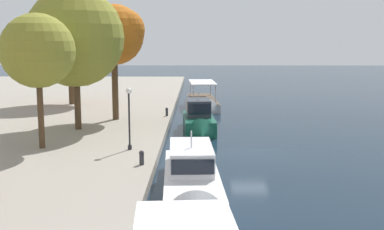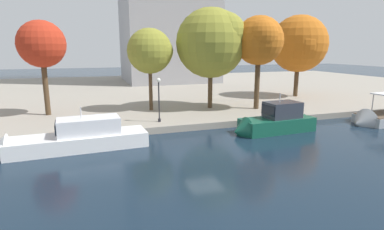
{
  "view_description": "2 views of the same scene",
  "coord_description": "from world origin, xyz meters",
  "px_view_note": "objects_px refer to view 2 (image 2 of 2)",
  "views": [
    {
      "loc": [
        -32.68,
        3.65,
        7.94
      ],
      "look_at": [
        1.3,
        4.03,
        2.51
      ],
      "focal_mm": 45.08,
      "sensor_mm": 36.0,
      "label": 1
    },
    {
      "loc": [
        -7.74,
        -20.01,
        7.38
      ],
      "look_at": [
        0.1,
        3.17,
        2.17
      ],
      "focal_mm": 29.21,
      "sensor_mm": 36.0,
      "label": 2
    }
  ],
  "objects_px": {
    "tree_2": "(299,44)",
    "mooring_bollard_1": "(295,111)",
    "mooring_bollard_2": "(119,123)",
    "tree_3": "(258,40)",
    "motor_yacht_1": "(71,142)",
    "lamp_post": "(159,95)",
    "tree_1": "(213,41)",
    "motor_yacht_2": "(273,124)",
    "tree_4": "(152,52)",
    "tree_0": "(43,44)"
  },
  "relations": [
    {
      "from": "mooring_bollard_1",
      "to": "lamp_post",
      "type": "distance_m",
      "value": 14.19
    },
    {
      "from": "tree_2",
      "to": "mooring_bollard_1",
      "type": "bearing_deg",
      "value": -126.95
    },
    {
      "from": "motor_yacht_2",
      "to": "tree_2",
      "type": "relative_size",
      "value": 0.7
    },
    {
      "from": "mooring_bollard_2",
      "to": "motor_yacht_2",
      "type": "bearing_deg",
      "value": -14.44
    },
    {
      "from": "tree_1",
      "to": "tree_2",
      "type": "relative_size",
      "value": 0.99
    },
    {
      "from": "motor_yacht_1",
      "to": "tree_0",
      "type": "xyz_separation_m",
      "value": [
        -2.47,
        10.97,
        7.21
      ]
    },
    {
      "from": "tree_4",
      "to": "motor_yacht_2",
      "type": "bearing_deg",
      "value": -50.69
    },
    {
      "from": "tree_0",
      "to": "tree_4",
      "type": "bearing_deg",
      "value": -4.47
    },
    {
      "from": "tree_3",
      "to": "tree_2",
      "type": "bearing_deg",
      "value": 32.58
    },
    {
      "from": "motor_yacht_1",
      "to": "motor_yacht_2",
      "type": "height_order",
      "value": "motor_yacht_2"
    },
    {
      "from": "tree_0",
      "to": "tree_3",
      "type": "xyz_separation_m",
      "value": [
        22.01,
        -3.91,
        0.48
      ]
    },
    {
      "from": "mooring_bollard_1",
      "to": "tree_4",
      "type": "bearing_deg",
      "value": 150.51
    },
    {
      "from": "mooring_bollard_1",
      "to": "tree_2",
      "type": "distance_m",
      "value": 15.49
    },
    {
      "from": "mooring_bollard_1",
      "to": "tree_4",
      "type": "xyz_separation_m",
      "value": [
        -13.24,
        7.49,
        5.99
      ]
    },
    {
      "from": "tree_2",
      "to": "tree_4",
      "type": "xyz_separation_m",
      "value": [
        -21.55,
        -3.56,
        -0.99
      ]
    },
    {
      "from": "mooring_bollard_2",
      "to": "tree_1",
      "type": "xyz_separation_m",
      "value": [
        11.22,
        6.17,
        7.13
      ]
    },
    {
      "from": "lamp_post",
      "to": "tree_2",
      "type": "height_order",
      "value": "tree_2"
    },
    {
      "from": "tree_3",
      "to": "mooring_bollard_2",
      "type": "bearing_deg",
      "value": -165.5
    },
    {
      "from": "tree_0",
      "to": "tree_3",
      "type": "height_order",
      "value": "tree_3"
    },
    {
      "from": "mooring_bollard_1",
      "to": "tree_2",
      "type": "xyz_separation_m",
      "value": [
        8.31,
        11.05,
        6.98
      ]
    },
    {
      "from": "mooring_bollard_2",
      "to": "tree_2",
      "type": "height_order",
      "value": "tree_2"
    },
    {
      "from": "mooring_bollard_1",
      "to": "tree_0",
      "type": "distance_m",
      "value": 26.36
    },
    {
      "from": "mooring_bollard_1",
      "to": "tree_1",
      "type": "distance_m",
      "value": 11.7
    },
    {
      "from": "motor_yacht_2",
      "to": "tree_4",
      "type": "relative_size",
      "value": 0.89
    },
    {
      "from": "lamp_post",
      "to": "tree_2",
      "type": "bearing_deg",
      "value": 23.03
    },
    {
      "from": "motor_yacht_2",
      "to": "lamp_post",
      "type": "relative_size",
      "value": 1.93
    },
    {
      "from": "motor_yacht_2",
      "to": "tree_1",
      "type": "xyz_separation_m",
      "value": [
        -1.98,
        9.57,
        7.46
      ]
    },
    {
      "from": "lamp_post",
      "to": "tree_1",
      "type": "relative_size",
      "value": 0.37
    },
    {
      "from": "motor_yacht_2",
      "to": "motor_yacht_1",
      "type": "bearing_deg",
      "value": -4.97
    },
    {
      "from": "tree_1",
      "to": "tree_2",
      "type": "distance_m",
      "value": 15.58
    },
    {
      "from": "lamp_post",
      "to": "mooring_bollard_2",
      "type": "bearing_deg",
      "value": -162.26
    },
    {
      "from": "motor_yacht_2",
      "to": "lamp_post",
      "type": "height_order",
      "value": "lamp_post"
    },
    {
      "from": "motor_yacht_1",
      "to": "tree_2",
      "type": "bearing_deg",
      "value": -158.25
    },
    {
      "from": "tree_3",
      "to": "motor_yacht_2",
      "type": "bearing_deg",
      "value": -108.84
    },
    {
      "from": "lamp_post",
      "to": "mooring_bollard_1",
      "type": "bearing_deg",
      "value": -6.48
    },
    {
      "from": "tree_2",
      "to": "tree_3",
      "type": "distance_m",
      "value": 12.31
    },
    {
      "from": "mooring_bollard_1",
      "to": "tree_1",
      "type": "relative_size",
      "value": 0.07
    },
    {
      "from": "motor_yacht_1",
      "to": "tree_3",
      "type": "height_order",
      "value": "tree_3"
    },
    {
      "from": "mooring_bollard_1",
      "to": "tree_1",
      "type": "bearing_deg",
      "value": 135.32
    },
    {
      "from": "motor_yacht_1",
      "to": "mooring_bollard_2",
      "type": "bearing_deg",
      "value": -144.54
    },
    {
      "from": "mooring_bollard_2",
      "to": "tree_1",
      "type": "relative_size",
      "value": 0.08
    },
    {
      "from": "motor_yacht_1",
      "to": "motor_yacht_2",
      "type": "distance_m",
      "value": 16.99
    },
    {
      "from": "mooring_bollard_1",
      "to": "tree_0",
      "type": "height_order",
      "value": "tree_0"
    },
    {
      "from": "tree_0",
      "to": "tree_2",
      "type": "relative_size",
      "value": 0.84
    },
    {
      "from": "tree_4",
      "to": "mooring_bollard_1",
      "type": "bearing_deg",
      "value": -29.49
    },
    {
      "from": "tree_1",
      "to": "tree_3",
      "type": "relative_size",
      "value": 1.09
    },
    {
      "from": "motor_yacht_1",
      "to": "tree_4",
      "type": "distance_m",
      "value": 14.61
    },
    {
      "from": "lamp_post",
      "to": "tree_1",
      "type": "height_order",
      "value": "tree_1"
    },
    {
      "from": "tree_4",
      "to": "tree_2",
      "type": "bearing_deg",
      "value": 9.38
    },
    {
      "from": "motor_yacht_1",
      "to": "lamp_post",
      "type": "distance_m",
      "value": 9.09
    }
  ]
}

